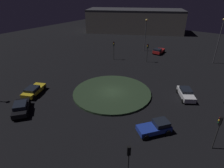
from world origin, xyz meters
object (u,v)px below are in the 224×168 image
object	(u,v)px
car_yellow	(34,90)
traffic_light_northwest	(129,156)
car_blue	(156,127)
traffic_light_south	(148,49)
car_red	(159,51)
car_black	(21,107)
streetlamp_south	(146,30)
streetlamp_southwest	(220,35)
car_white	(186,93)
traffic_light_west	(219,127)
traffic_light_southeast	(114,47)
store_building	(135,21)

from	to	relation	value
car_yellow	traffic_light_northwest	xyz separation A→B (m)	(-19.97, 4.21, 1.98)
car_blue	traffic_light_south	bearing A→B (deg)	-113.78
car_blue	car_red	world-z (taller)	car_blue
car_black	streetlamp_south	distance (m)	35.82
streetlamp_southwest	streetlamp_south	world-z (taller)	streetlamp_southwest
car_white	car_blue	xyz separation A→B (m)	(0.61, 10.13, 0.02)
car_black	traffic_light_west	world-z (taller)	traffic_light_west
car_white	car_yellow	size ratio (longest dim) A/B	0.96
car_white	car_yellow	world-z (taller)	car_white
traffic_light_southeast	streetlamp_southwest	world-z (taller)	streetlamp_southwest
car_white	streetlamp_south	distance (m)	25.23
traffic_light_west	store_building	xyz separation A→B (m)	(36.35, -48.30, 1.25)
car_red	car_black	xyz separation A→B (m)	(5.01, 35.36, 0.03)
traffic_light_northwest	car_white	bearing A→B (deg)	-41.07
traffic_light_northwest	streetlamp_south	bearing A→B (deg)	-16.06
car_blue	car_yellow	world-z (taller)	car_blue
traffic_light_southeast	streetlamp_south	bearing A→B (deg)	131.88
car_yellow	streetlamp_south	bearing A→B (deg)	-30.67
car_red	car_black	world-z (taller)	car_black
traffic_light_south	streetlamp_southwest	size ratio (longest dim) A/B	0.43
traffic_light_southeast	streetlamp_south	xyz separation A→B (m)	(-2.73, -10.63, 2.46)
traffic_light_south	car_blue	bearing A→B (deg)	21.92
car_yellow	traffic_light_southeast	bearing A→B (deg)	-26.76
car_blue	store_building	bearing A→B (deg)	-110.42
car_black	car_white	bearing A→B (deg)	-96.18
traffic_light_west	traffic_light_northwest	size ratio (longest dim) A/B	1.08
traffic_light_northwest	streetlamp_southwest	bearing A→B (deg)	-41.93
traffic_light_southeast	traffic_light_west	world-z (taller)	traffic_light_southeast
car_blue	store_building	size ratio (longest dim) A/B	0.11
traffic_light_west	streetlamp_southwest	distance (m)	28.56
traffic_light_south	streetlamp_southwest	world-z (taller)	streetlamp_southwest
traffic_light_south	traffic_light_northwest	bearing A→B (deg)	16.36
car_white	streetlamp_south	size ratio (longest dim) A/B	0.55
car_white	traffic_light_west	world-z (taller)	traffic_light_west
store_building	streetlamp_south	bearing A→B (deg)	98.50
streetlamp_south	traffic_light_northwest	bearing A→B (deg)	114.31
traffic_light_northwest	streetlamp_southwest	world-z (taller)	streetlamp_southwest
car_blue	traffic_light_northwest	bearing A→B (deg)	41.31
traffic_light_northwest	store_building	bearing A→B (deg)	-11.75
car_red	traffic_light_west	bearing A→B (deg)	-147.81
traffic_light_south	traffic_light_west	size ratio (longest dim) A/B	1.04
store_building	traffic_light_northwest	bearing A→B (deg)	91.83
traffic_light_northwest	car_blue	bearing A→B (deg)	-37.06
car_white	streetlamp_southwest	size ratio (longest dim) A/B	0.47
streetlamp_southwest	store_building	distance (m)	37.79
car_white	streetlamp_southwest	xyz separation A→B (m)	(-0.78, -19.01, 5.59)
traffic_light_south	traffic_light_west	distance (m)	26.32
car_white	traffic_light_southeast	bearing A→B (deg)	-145.12
traffic_light_northwest	streetlamp_south	distance (m)	39.30
car_yellow	car_white	bearing A→B (deg)	-81.15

